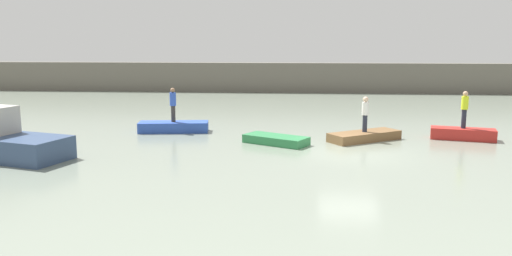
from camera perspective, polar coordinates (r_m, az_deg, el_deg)
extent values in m
plane|color=gray|center=(21.67, 10.51, -2.77)|extent=(120.00, 120.00, 0.00)
cube|color=#666056|center=(47.12, 7.44, 5.63)|extent=(80.00, 1.20, 2.70)
cube|color=#33476B|center=(22.76, -26.66, -1.86)|extent=(6.01, 3.64, 0.92)
cube|color=#2B4CAD|center=(26.54, -9.25, 0.13)|extent=(3.66, 1.58, 0.53)
cube|color=#2D7F47|center=(23.15, 2.25, -1.33)|extent=(3.15, 2.49, 0.38)
cube|color=brown|center=(24.44, 12.09, -0.90)|extent=(3.65, 3.01, 0.42)
cube|color=red|center=(26.08, 22.22, -0.62)|extent=(3.05, 1.60, 0.55)
cylinder|color=#232838|center=(24.34, 12.14, 0.51)|extent=(0.22, 0.22, 0.80)
cylinder|color=white|center=(24.24, 12.20, 2.15)|extent=(0.32, 0.32, 0.61)
sphere|color=beige|center=(24.19, 12.23, 3.16)|extent=(0.26, 0.26, 0.26)
cylinder|color=#38332D|center=(26.44, -9.29, 1.59)|extent=(0.22, 0.22, 0.84)
cylinder|color=blue|center=(26.35, -9.33, 3.22)|extent=(0.32, 0.32, 0.68)
sphere|color=#936B4C|center=(26.30, -9.36, 4.21)|extent=(0.24, 0.24, 0.24)
cylinder|color=#232838|center=(25.97, 22.33, 0.96)|extent=(0.22, 0.22, 0.91)
cylinder|color=#D8F226|center=(25.88, 22.43, 2.64)|extent=(0.32, 0.32, 0.62)
sphere|color=tan|center=(25.83, 22.50, 3.58)|extent=(0.24, 0.24, 0.24)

